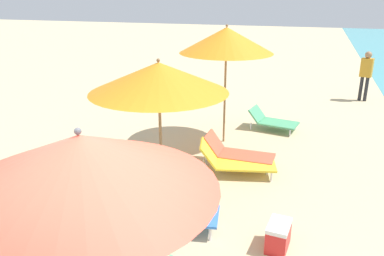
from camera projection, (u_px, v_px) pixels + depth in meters
umbrella_nearest at (81, 163)px, 3.15m from camera, size 2.30×2.30×2.46m
umbrella_second at (159, 77)px, 6.28m from camera, size 2.31×2.31×2.46m
lounger_second_shoreside at (234, 161)px, 7.71m from camera, size 1.60×0.97×0.66m
lounger_second_inland at (173, 211)px, 5.94m from camera, size 1.43×0.84×0.57m
umbrella_farthest at (226, 40)px, 8.68m from camera, size 2.14×2.14×2.79m
lounger_farthest_shoreside at (272, 120)px, 10.21m from camera, size 1.33×0.85×0.56m
lounger_farthest_inland at (237, 152)px, 8.08m from camera, size 1.45×0.61×0.66m
person_walking_near at (366, 71)px, 12.70m from camera, size 0.41×0.33×1.64m
cooler_box at (278, 236)px, 5.49m from camera, size 0.34×0.51×0.40m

